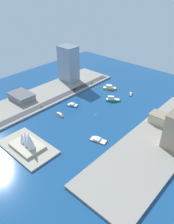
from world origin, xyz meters
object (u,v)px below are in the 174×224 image
warehouse_low_gray (21,96)px  patrol_launch_navy (131,94)px  tower_tall_glass (68,63)px  pickup_red (81,86)px  sedan_silver (41,107)px  suv_black (75,89)px  catamaran_blue (73,105)px  office_block_beige (159,118)px  traffic_light_waterfront (75,90)px  barge_flat_brown (98,140)px  ferry_green_doubledeck (112,99)px  ferry_yellow_fast (110,88)px  taxi_yellow_cab (92,83)px  opera_landmark (27,142)px  water_taxi_orange (60,115)px

warehouse_low_gray → patrol_launch_navy: bearing=-131.4°
tower_tall_glass → pickup_red: size_ratio=12.24×
sedan_silver → suv_black: sedan_silver is taller
catamaran_blue → tower_tall_glass: tower_tall_glass is taller
catamaran_blue → patrol_launch_navy: size_ratio=1.42×
office_block_beige → traffic_light_waterfront: (146.34, 12.00, -2.34)m
traffic_light_waterfront → barge_flat_brown: bearing=147.3°
ferry_green_doubledeck → tower_tall_glass: tower_tall_glass is taller
ferry_yellow_fast → warehouse_low_gray: bearing=58.3°
catamaran_blue → pickup_red: size_ratio=3.36×
patrol_launch_navy → sedan_silver: 149.56m
pickup_red → taxi_yellow_cab: bearing=-103.5°
ferry_green_doubledeck → taxi_yellow_cab: bearing=-20.4°
office_block_beige → pickup_red: (155.64, -12.17, -5.77)m
office_block_beige → ferry_yellow_fast: bearing=-20.5°
patrol_launch_navy → office_block_beige: bearing=146.6°
warehouse_low_gray → opera_landmark: bearing=149.4°
patrol_launch_navy → traffic_light_waterfront: bearing=40.8°
barge_flat_brown → water_taxi_orange: (76.59, -7.15, 0.35)m
barge_flat_brown → opera_landmark: size_ratio=0.58×
barge_flat_brown → traffic_light_waterfront: bearing=-32.7°
ferry_yellow_fast → traffic_light_waterfront: bearing=60.1°
barge_flat_brown → suv_black: size_ratio=4.30×
water_taxi_orange → pickup_red: size_ratio=3.06×
tower_tall_glass → opera_landmark: tower_tall_glass is taller
barge_flat_brown → ferry_yellow_fast: ferry_yellow_fast is taller
catamaran_blue → barge_flat_brown: 91.92m
sedan_silver → traffic_light_waterfront: traffic_light_waterfront is taller
tower_tall_glass → opera_landmark: (-104.21, 166.74, -25.16)m
catamaran_blue → water_taxi_orange: size_ratio=1.10×
warehouse_low_gray → taxi_yellow_cab: bearing=-109.9°
pickup_red → opera_landmark: 172.07m
office_block_beige → opera_landmark: 171.64m
pickup_red → traffic_light_waterfront: traffic_light_waterfront is taller
office_block_beige → taxi_yellow_cab: office_block_beige is taller
tower_tall_glass → pickup_red: bearing=168.0°
barge_flat_brown → ferry_yellow_fast: (76.45, -124.24, 1.62)m
ferry_green_doubledeck → ferry_yellow_fast: bearing=-47.0°
warehouse_low_gray → office_block_beige: bearing=-156.3°
ferry_green_doubledeck → tower_tall_glass: 112.78m
sedan_silver → taxi_yellow_cab: taxi_yellow_cab is taller
office_block_beige → sedan_silver: (149.74, 80.02, -5.79)m
taxi_yellow_cab → opera_landmark: size_ratio=0.11×
patrol_launch_navy → traffic_light_waterfront: (71.28, 61.54, 5.79)m
barge_flat_brown → sedan_silver: (111.38, -1.30, 2.36)m
pickup_red → traffic_light_waterfront: (-9.30, 24.17, 3.44)m
office_block_beige → suv_black: 155.37m
suv_black → patrol_launch_navy: bearing=-146.5°
catamaran_blue → warehouse_low_gray: warehouse_low_gray is taller
catamaran_blue → sedan_silver: 47.20m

